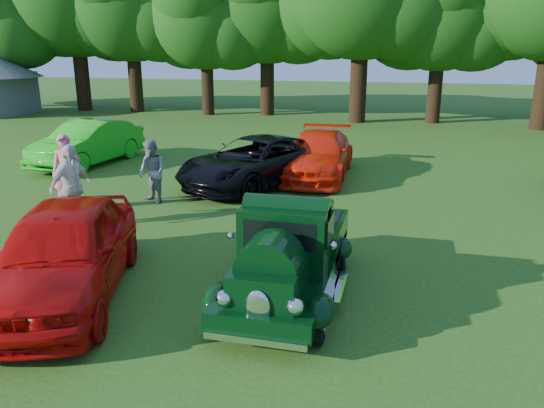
% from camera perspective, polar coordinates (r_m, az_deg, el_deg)
% --- Properties ---
extents(ground, '(120.00, 120.00, 0.00)m').
position_cam_1_polar(ground, '(9.11, -9.25, -10.24)').
color(ground, '#2A4F12').
rests_on(ground, ground).
extents(hero_pickup, '(1.96, 4.22, 1.65)m').
position_cam_1_polar(hero_pickup, '(8.94, 1.83, -5.52)').
color(hero_pickup, black).
rests_on(hero_pickup, ground).
extents(red_convertible, '(3.35, 5.08, 1.61)m').
position_cam_1_polar(red_convertible, '(9.51, -21.53, -4.77)').
color(red_convertible, '#BD0A08').
rests_on(red_convertible, ground).
extents(back_car_lime, '(2.13, 4.88, 1.56)m').
position_cam_1_polar(back_car_lime, '(20.20, -19.18, 6.22)').
color(back_car_lime, '#1BAA16').
rests_on(back_car_lime, ground).
extents(back_car_black, '(4.44, 5.82, 1.47)m').
position_cam_1_polar(back_car_black, '(16.15, -1.77, 4.58)').
color(back_car_black, black).
rests_on(back_car_black, ground).
extents(back_car_orange, '(2.11, 5.01, 1.44)m').
position_cam_1_polar(back_car_orange, '(17.33, 4.92, 5.30)').
color(back_car_orange, red).
rests_on(back_car_orange, ground).
extents(spectator_pink, '(0.85, 0.73, 1.98)m').
position_cam_1_polar(spectator_pink, '(14.51, -21.17, 3.12)').
color(spectator_pink, '#E35D81').
rests_on(spectator_pink, ground).
extents(spectator_grey, '(1.04, 0.97, 1.70)m').
position_cam_1_polar(spectator_grey, '(14.63, -12.79, 3.38)').
color(spectator_grey, gray).
rests_on(spectator_grey, ground).
extents(spectator_white, '(0.77, 1.24, 1.97)m').
position_cam_1_polar(spectator_white, '(13.04, -20.76, 1.74)').
color(spectator_white, silver).
rests_on(spectator_white, ground).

